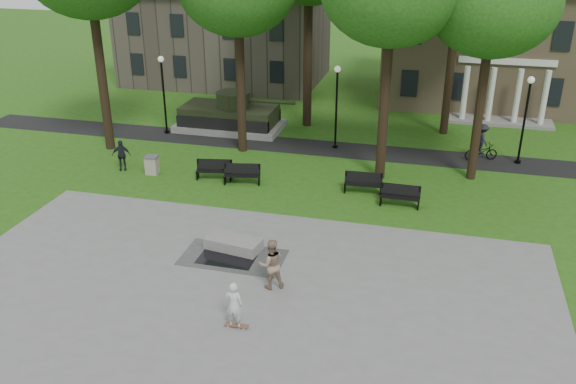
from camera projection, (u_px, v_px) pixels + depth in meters
The scene contains 22 objects.
ground at pixel (268, 248), 24.37m from camera, with size 120.00×120.00×0.00m, color #245012.
plaza at pixel (225, 320), 19.94m from camera, with size 22.00×16.00×0.02m, color gray.
footpath at pixel (325, 148), 34.98m from camera, with size 44.00×2.60×0.01m, color black.
building_right at pixel (503, 38), 43.33m from camera, with size 17.00×12.00×8.60m.
building_left at pixel (227, 35), 48.83m from camera, with size 15.00×10.00×7.20m, color #4C443D.
tree_3 at pixel (494, 2), 27.45m from camera, with size 6.00×6.00×11.19m.
lamp_left at pixel (163, 89), 36.37m from camera, with size 0.36×0.36×4.73m.
lamp_mid at pixel (337, 100), 34.00m from camera, with size 0.36×0.36×4.73m.
lamp_right at pixel (526, 113), 31.73m from camera, with size 0.36×0.36×4.73m.
tank_monument at pixel (230, 116), 37.86m from camera, with size 7.45×3.40×2.40m.
puddle at pixel (226, 259), 23.51m from camera, with size 2.20×1.20×0.00m, color black.
concrete_block at pixel (234, 244), 24.18m from camera, with size 2.20×1.00×0.45m, color gray.
skateboard at pixel (237, 326), 19.59m from camera, with size 0.78×0.20×0.07m, color brown.
skateboarder at pixel (234, 305), 19.30m from camera, with size 0.60×0.39×1.64m, color silver.
friend_watching at pixel (271, 264), 21.36m from camera, with size 0.91×0.71×1.88m, color #967A61.
pedestrian_walker at pixel (121, 155), 31.67m from camera, with size 0.96×0.40×1.63m, color black.
cyclist at pixel (482, 146), 32.97m from camera, with size 1.91×1.19×2.03m.
park_bench_0 at pixel (215, 169), 30.68m from camera, with size 1.85×0.84×1.00m.
park_bench_1 at pixel (243, 174), 30.13m from camera, with size 1.85×0.87×1.00m.
park_bench_2 at pixel (363, 182), 29.12m from camera, with size 1.82×0.61×1.00m.
park_bench_3 at pixel (400, 195), 27.76m from camera, with size 1.81×0.55×1.00m.
trash_bin at pixel (152, 165), 31.32m from camera, with size 0.73×0.73×0.96m.
Camera 1 is at (6.08, -20.47, 11.99)m, focal length 38.00 mm.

